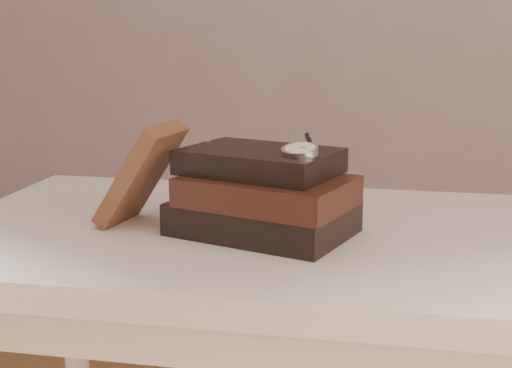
# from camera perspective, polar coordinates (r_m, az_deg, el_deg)

# --- Properties ---
(table) EXTENTS (1.00, 0.60, 0.75)m
(table) POSITION_cam_1_polar(r_m,az_deg,el_deg) (1.13, 0.71, -7.94)
(table) COLOR beige
(table) RESTS_ON ground
(book_stack) EXTENTS (0.29, 0.25, 0.13)m
(book_stack) POSITION_cam_1_polar(r_m,az_deg,el_deg) (1.06, 0.60, -0.90)
(book_stack) COLOR black
(book_stack) RESTS_ON table
(journal) EXTENTS (0.13, 0.13, 0.16)m
(journal) POSITION_cam_1_polar(r_m,az_deg,el_deg) (1.11, -9.15, 0.77)
(journal) COLOR #432619
(journal) RESTS_ON table
(pocket_watch) EXTENTS (0.07, 0.16, 0.02)m
(pocket_watch) POSITION_cam_1_polar(r_m,az_deg,el_deg) (1.00, 3.59, 2.77)
(pocket_watch) COLOR silver
(pocket_watch) RESTS_ON book_stack
(eyeglasses) EXTENTS (0.14, 0.15, 0.05)m
(eyeglasses) POSITION_cam_1_polar(r_m,az_deg,el_deg) (1.17, -1.25, 1.06)
(eyeglasses) COLOR silver
(eyeglasses) RESTS_ON book_stack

